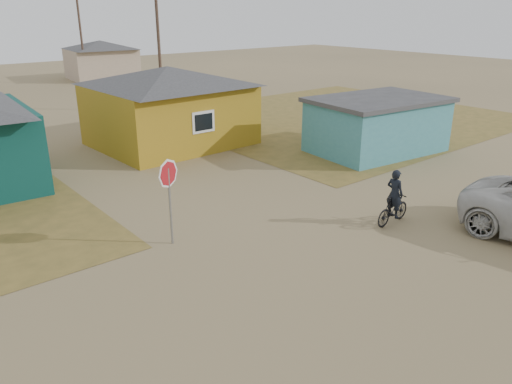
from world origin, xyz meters
TOP-DOWN VIEW (x-y plane):
  - ground at (0.00, 0.00)m, footprint 120.00×120.00m
  - grass_ne at (14.00, 13.00)m, footprint 20.00×18.00m
  - house_yellow at (2.50, 14.00)m, footprint 7.72×6.76m
  - shed_turquoise at (9.50, 6.50)m, footprint 6.71×4.93m
  - house_beige_east at (10.00, 40.00)m, footprint 6.95×6.05m
  - utility_pole_near at (6.50, 22.00)m, footprint 1.40×0.20m
  - utility_pole_far at (7.50, 38.00)m, footprint 1.40×0.20m
  - stop_sign at (-3.38, 3.89)m, footprint 0.86×0.07m
  - cyclist at (2.90, 0.64)m, footprint 1.64×0.60m

SIDE VIEW (x-z plane):
  - ground at x=0.00m, z-range 0.00..0.00m
  - grass_ne at x=14.00m, z-range 0.00..0.01m
  - cyclist at x=2.90m, z-range -0.25..1.58m
  - shed_turquoise at x=9.50m, z-range 0.01..2.61m
  - house_beige_east at x=10.00m, z-range 0.06..3.66m
  - stop_sign at x=-3.38m, z-range 0.60..3.23m
  - house_yellow at x=2.50m, z-range 0.05..3.95m
  - utility_pole_near at x=6.50m, z-range 0.14..8.14m
  - utility_pole_far at x=7.50m, z-range 0.14..8.14m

